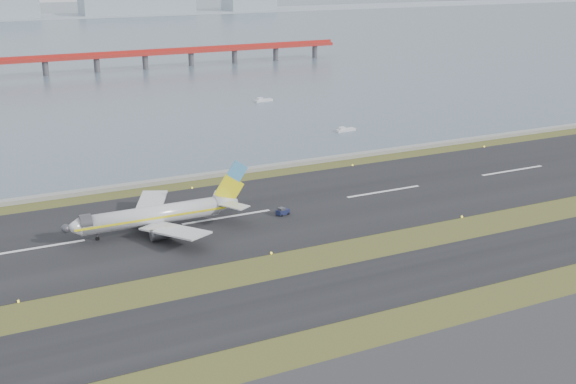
{
  "coord_description": "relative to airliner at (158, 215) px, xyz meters",
  "views": [
    {
      "loc": [
        -52.55,
        -105.83,
        52.88
      ],
      "look_at": [
        10.67,
        22.0,
        6.53
      ],
      "focal_mm": 45.0,
      "sensor_mm": 36.0,
      "label": 1
    }
  ],
  "objects": [
    {
      "name": "red_pier",
      "position": [
        35.24,
        221.17,
        3.82
      ],
      "size": [
        260.0,
        5.0,
        10.2
      ],
      "color": "#B0251E",
      "rests_on": "ground"
    },
    {
      "name": "bay_water",
      "position": [
        15.24,
        431.17,
        -3.46
      ],
      "size": [
        1400.0,
        800.0,
        1.3
      ],
      "primitive_type": "cube",
      "color": "#4E606F",
      "rests_on": "ground"
    },
    {
      "name": "workboat_near",
      "position": [
        79.04,
        59.48,
        -2.95
      ],
      "size": [
        6.8,
        2.58,
        1.62
      ],
      "rotation": [
        0.0,
        0.0,
        0.07
      ],
      "color": "silver",
      "rests_on": "ground"
    },
    {
      "name": "pushback_tug",
      "position": [
        26.54,
        -2.89,
        -2.6
      ],
      "size": [
        3.08,
        2.27,
        1.77
      ],
      "rotation": [
        0.0,
        0.0,
        0.28
      ],
      "color": "#161C3D",
      "rests_on": "ground"
    },
    {
      "name": "ground",
      "position": [
        15.24,
        -28.83,
        -3.46
      ],
      "size": [
        1000.0,
        1000.0,
        0.0
      ],
      "primitive_type": "plane",
      "color": "#334418",
      "rests_on": "ground"
    },
    {
      "name": "workboat_far",
      "position": [
        76.26,
        116.88,
        -2.9
      ],
      "size": [
        7.52,
        3.19,
        1.77
      ],
      "rotation": [
        0.0,
        0.0,
        0.13
      ],
      "color": "silver",
      "rests_on": "ground"
    },
    {
      "name": "seawall",
      "position": [
        15.24,
        31.17,
        -2.96
      ],
      "size": [
        1000.0,
        2.5,
        1.0
      ],
      "primitive_type": "cube",
      "color": "gray",
      "rests_on": "ground"
    },
    {
      "name": "runway_strip",
      "position": [
        15.24,
        1.17,
        -3.41
      ],
      "size": [
        1000.0,
        45.0,
        0.1
      ],
      "primitive_type": "cube",
      "color": "black",
      "rests_on": "ground"
    },
    {
      "name": "taxiway_strip",
      "position": [
        15.24,
        -40.83,
        -3.41
      ],
      "size": [
        1000.0,
        18.0,
        0.1
      ],
      "primitive_type": "cube",
      "color": "black",
      "rests_on": "ground"
    },
    {
      "name": "far_shoreline",
      "position": [
        28.86,
        591.17,
        2.61
      ],
      "size": [
        1400.0,
        80.0,
        60.5
      ],
      "color": "#94A2AF",
      "rests_on": "ground"
    },
    {
      "name": "airliner",
      "position": [
        0.0,
        0.0,
        0.0
      ],
      "size": [
        38.52,
        32.89,
        12.8
      ],
      "color": "silver",
      "rests_on": "ground"
    }
  ]
}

